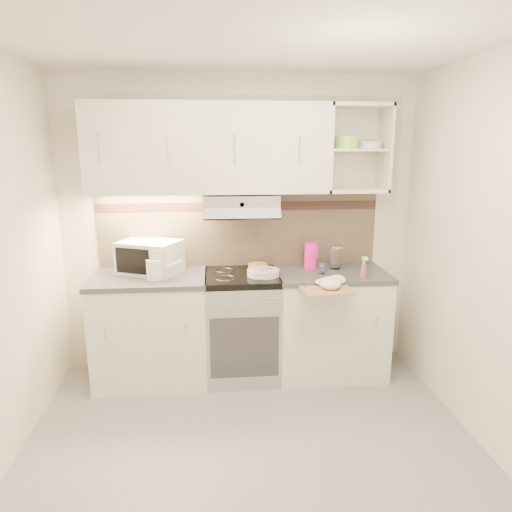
{
  "coord_description": "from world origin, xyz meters",
  "views": [
    {
      "loc": [
        -0.22,
        -2.5,
        1.91
      ],
      "look_at": [
        0.1,
        0.95,
        1.08
      ],
      "focal_mm": 32.0,
      "sensor_mm": 36.0,
      "label": 1
    }
  ],
  "objects_px": {
    "plate_stack": "(263,272)",
    "cutting_board": "(325,289)",
    "watering_can": "(157,268)",
    "electric_range": "(242,325)",
    "glass_jar": "(336,257)",
    "pink_pitcher": "(311,255)",
    "microwave": "(150,257)",
    "spray_bottle": "(364,269)"
  },
  "relations": [
    {
      "from": "electric_range",
      "to": "microwave",
      "type": "xyz_separation_m",
      "value": [
        -0.75,
        0.12,
        0.58
      ]
    },
    {
      "from": "glass_jar",
      "to": "spray_bottle",
      "type": "relative_size",
      "value": 1.09
    },
    {
      "from": "watering_can",
      "to": "glass_jar",
      "type": "relative_size",
      "value": 1.46
    },
    {
      "from": "glass_jar",
      "to": "cutting_board",
      "type": "distance_m",
      "value": 0.53
    },
    {
      "from": "electric_range",
      "to": "plate_stack",
      "type": "bearing_deg",
      "value": -20.46
    },
    {
      "from": "spray_bottle",
      "to": "plate_stack",
      "type": "bearing_deg",
      "value": 170.05
    },
    {
      "from": "watering_can",
      "to": "microwave",
      "type": "bearing_deg",
      "value": 117.12
    },
    {
      "from": "microwave",
      "to": "glass_jar",
      "type": "distance_m",
      "value": 1.56
    },
    {
      "from": "watering_can",
      "to": "electric_range",
      "type": "bearing_deg",
      "value": 12.61
    },
    {
      "from": "electric_range",
      "to": "glass_jar",
      "type": "relative_size",
      "value": 4.54
    },
    {
      "from": "electric_range",
      "to": "watering_can",
      "type": "relative_size",
      "value": 3.11
    },
    {
      "from": "plate_stack",
      "to": "cutting_board",
      "type": "distance_m",
      "value": 0.54
    },
    {
      "from": "electric_range",
      "to": "microwave",
      "type": "distance_m",
      "value": 0.95
    },
    {
      "from": "watering_can",
      "to": "plate_stack",
      "type": "distance_m",
      "value": 0.84
    },
    {
      "from": "plate_stack",
      "to": "glass_jar",
      "type": "relative_size",
      "value": 1.33
    },
    {
      "from": "watering_can",
      "to": "pink_pitcher",
      "type": "distance_m",
      "value": 1.29
    },
    {
      "from": "plate_stack",
      "to": "spray_bottle",
      "type": "bearing_deg",
      "value": -9.47
    },
    {
      "from": "electric_range",
      "to": "watering_can",
      "type": "distance_m",
      "value": 0.86
    },
    {
      "from": "spray_bottle",
      "to": "pink_pitcher",
      "type": "bearing_deg",
      "value": 135.7
    },
    {
      "from": "pink_pitcher",
      "to": "microwave",
      "type": "bearing_deg",
      "value": -161.45
    },
    {
      "from": "pink_pitcher",
      "to": "glass_jar",
      "type": "distance_m",
      "value": 0.21
    },
    {
      "from": "plate_stack",
      "to": "cutting_board",
      "type": "xyz_separation_m",
      "value": [
        0.44,
        -0.31,
        -0.05
      ]
    },
    {
      "from": "plate_stack",
      "to": "glass_jar",
      "type": "height_order",
      "value": "glass_jar"
    },
    {
      "from": "watering_can",
      "to": "plate_stack",
      "type": "xyz_separation_m",
      "value": [
        0.84,
        0.02,
        -0.06
      ]
    },
    {
      "from": "spray_bottle",
      "to": "cutting_board",
      "type": "distance_m",
      "value": 0.4
    },
    {
      "from": "plate_stack",
      "to": "pink_pitcher",
      "type": "xyz_separation_m",
      "value": [
        0.43,
        0.21,
        0.09
      ]
    },
    {
      "from": "electric_range",
      "to": "spray_bottle",
      "type": "xyz_separation_m",
      "value": [
        0.96,
        -0.19,
        0.52
      ]
    },
    {
      "from": "spray_bottle",
      "to": "cutting_board",
      "type": "xyz_separation_m",
      "value": [
        -0.35,
        -0.17,
        -0.1
      ]
    },
    {
      "from": "plate_stack",
      "to": "pink_pitcher",
      "type": "distance_m",
      "value": 0.49
    },
    {
      "from": "pink_pitcher",
      "to": "glass_jar",
      "type": "bearing_deg",
      "value": 4.46
    },
    {
      "from": "pink_pitcher",
      "to": "cutting_board",
      "type": "bearing_deg",
      "value": -72.11
    },
    {
      "from": "electric_range",
      "to": "glass_jar",
      "type": "bearing_deg",
      "value": 6.98
    },
    {
      "from": "glass_jar",
      "to": "spray_bottle",
      "type": "xyz_separation_m",
      "value": [
        0.15,
        -0.29,
        -0.03
      ]
    },
    {
      "from": "watering_can",
      "to": "spray_bottle",
      "type": "bearing_deg",
      "value": 1.73
    },
    {
      "from": "spray_bottle",
      "to": "cutting_board",
      "type": "relative_size",
      "value": 0.49
    },
    {
      "from": "cutting_board",
      "to": "electric_range",
      "type": "bearing_deg",
      "value": 142.99
    },
    {
      "from": "electric_range",
      "to": "spray_bottle",
      "type": "bearing_deg",
      "value": -11.49
    },
    {
      "from": "spray_bottle",
      "to": "watering_can",
      "type": "bearing_deg",
      "value": 175.51
    },
    {
      "from": "plate_stack",
      "to": "spray_bottle",
      "type": "height_order",
      "value": "spray_bottle"
    },
    {
      "from": "microwave",
      "to": "watering_can",
      "type": "xyz_separation_m",
      "value": [
        0.08,
        -0.2,
        -0.04
      ]
    },
    {
      "from": "pink_pitcher",
      "to": "electric_range",
      "type": "bearing_deg",
      "value": -149.1
    },
    {
      "from": "cutting_board",
      "to": "glass_jar",
      "type": "bearing_deg",
      "value": 60.93
    }
  ]
}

